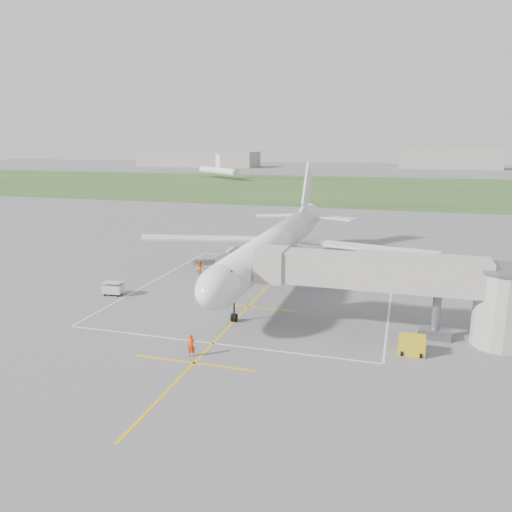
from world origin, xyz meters
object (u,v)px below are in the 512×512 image
(airliner, at_px, (275,245))
(jet_bridge, at_px, (410,284))
(baggage_cart, at_px, (113,288))
(ramp_worker_wing, at_px, (200,268))
(ramp_worker_nose, at_px, (191,346))
(gpu_unit, at_px, (412,345))

(airliner, bearing_deg, jet_bridge, -42.19)
(airliner, height_order, baggage_cart, airliner)
(jet_bridge, distance_m, ramp_worker_wing, 29.14)
(airliner, height_order, ramp_worker_nose, airliner)
(jet_bridge, xyz_separation_m, gpu_unit, (0.34, -4.00, -3.98))
(ramp_worker_nose, bearing_deg, gpu_unit, 1.80)
(gpu_unit, distance_m, baggage_cart, 32.44)
(airliner, relative_size, ramp_worker_wing, 23.92)
(ramp_worker_wing, bearing_deg, jet_bridge, 176.79)
(jet_bridge, relative_size, baggage_cart, 10.43)
(airliner, xyz_separation_m, jet_bridge, (15.72, -14.25, 0.35))
(baggage_cart, xyz_separation_m, ramp_worker_wing, (5.92, 10.70, 0.22))
(jet_bridge, height_order, ramp_worker_wing, jet_bridge)
(jet_bridge, xyz_separation_m, ramp_worker_nose, (-16.40, -9.42, -3.83))
(jet_bridge, xyz_separation_m, baggage_cart, (-31.32, 3.07, -3.98))
(baggage_cart, height_order, ramp_worker_nose, ramp_worker_nose)
(gpu_unit, relative_size, ramp_worker_nose, 1.13)
(ramp_worker_nose, bearing_deg, jet_bridge, 13.72)
(gpu_unit, relative_size, baggage_cart, 0.93)
(airliner, distance_m, jet_bridge, 21.22)
(ramp_worker_wing, bearing_deg, gpu_unit, 170.63)
(gpu_unit, bearing_deg, baggage_cart, 167.53)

